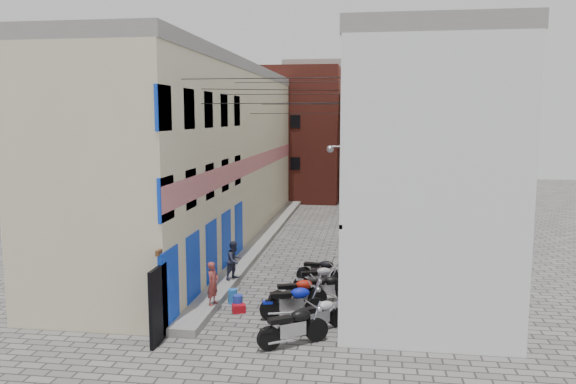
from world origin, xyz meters
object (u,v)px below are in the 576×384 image
at_px(water_jug_near, 238,303).
at_px(motorcycle_f, 318,277).
at_px(person_a, 213,283).
at_px(red_crate, 239,308).
at_px(motorcycle_d, 298,291).
at_px(water_jug_far, 233,296).
at_px(motorcycle_a, 293,324).
at_px(motorcycle_e, 326,286).
at_px(motorcycle_b, 320,313).
at_px(person_b, 234,260).
at_px(motorcycle_c, 293,300).
at_px(motorcycle_g, 321,269).

bearing_deg(water_jug_near, motorcycle_f, 44.09).
distance_m(person_a, water_jug_near, 1.07).
relative_size(person_a, red_crate, 3.39).
xyz_separation_m(motorcycle_d, motorcycle_f, (0.52, 1.85, -0.04)).
relative_size(person_a, water_jug_far, 2.84).
height_order(motorcycle_a, person_a, person_a).
bearing_deg(motorcycle_f, motorcycle_e, -0.23).
distance_m(motorcycle_e, red_crate, 3.17).
distance_m(motorcycle_b, person_a, 3.80).
distance_m(motorcycle_f, person_a, 4.19).
relative_size(motorcycle_f, person_b, 1.28).
bearing_deg(red_crate, water_jug_far, 116.08).
distance_m(motorcycle_b, water_jug_near, 3.18).
bearing_deg(motorcycle_a, person_b, 176.02).
bearing_deg(motorcycle_b, motorcycle_d, 166.53).
xyz_separation_m(motorcycle_c, person_b, (-2.68, 3.20, 0.37)).
bearing_deg(red_crate, motorcycle_f, 47.34).
distance_m(motorcycle_d, motorcycle_e, 1.20).
bearing_deg(water_jug_far, red_crate, -63.92).
relative_size(motorcycle_f, person_a, 1.31).
distance_m(person_b, water_jug_far, 2.21).
relative_size(motorcycle_e, person_b, 1.25).
bearing_deg(motorcycle_d, water_jug_far, -112.30).
bearing_deg(motorcycle_f, motorcycle_b, -13.41).
relative_size(water_jug_far, red_crate, 1.19).
xyz_separation_m(motorcycle_c, motorcycle_f, (0.54, 2.91, -0.07)).
bearing_deg(motorcycle_g, red_crate, -27.05).
distance_m(motorcycle_g, water_jug_far, 3.92).
height_order(motorcycle_e, red_crate, motorcycle_e).
bearing_deg(person_a, motorcycle_f, -36.28).
relative_size(motorcycle_f, motorcycle_g, 0.97).
height_order(motorcycle_c, motorcycle_g, motorcycle_c).
bearing_deg(motorcycle_g, water_jug_near, -29.48).
relative_size(motorcycle_b, motorcycle_d, 0.94).
xyz_separation_m(motorcycle_b, motorcycle_f, (-0.38, 3.78, -0.00)).
bearing_deg(motorcycle_b, motorcycle_f, 147.13).
distance_m(motorcycle_f, person_b, 3.26).
bearing_deg(motorcycle_b, motorcycle_c, -172.02).
height_order(water_jug_near, red_crate, water_jug_near).
bearing_deg(person_a, person_b, 14.25).
bearing_deg(person_b, water_jug_far, -137.28).
distance_m(motorcycle_c, water_jug_near, 2.02).
xyz_separation_m(person_a, red_crate, (0.84, 0.07, -0.83)).
xyz_separation_m(motorcycle_e, motorcycle_g, (-0.34, 2.01, 0.03)).
xyz_separation_m(motorcycle_b, person_a, (-3.60, 1.13, 0.42)).
bearing_deg(motorcycle_g, person_b, -71.19).
relative_size(water_jug_near, water_jug_far, 1.02).
bearing_deg(motorcycle_g, motorcycle_e, 16.50).
bearing_deg(person_a, water_jug_far, -11.21).
xyz_separation_m(water_jug_near, red_crate, (0.08, -0.20, -0.12)).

